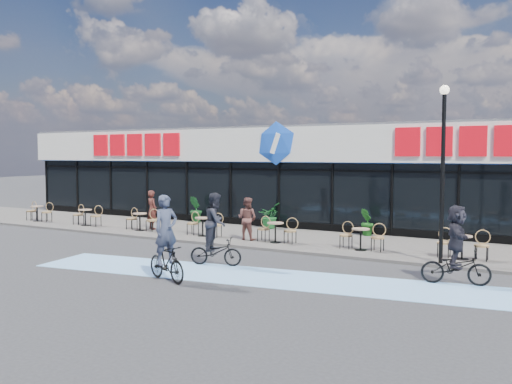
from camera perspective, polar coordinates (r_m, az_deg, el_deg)
ground at (r=18.15m, az=-7.66°, el=-6.61°), size 120.00×120.00×0.00m
sidewalk at (r=21.85m, az=-0.53°, el=-4.63°), size 44.00×5.00×0.10m
bike_lane at (r=14.80m, az=1.38°, el=-8.98°), size 14.17×4.13×0.01m
building at (r=26.47m, az=5.32°, el=1.84°), size 30.60×6.57×4.75m
lamp_post at (r=16.81m, az=19.08°, el=3.35°), size 0.28×0.28×5.23m
bistro_set_0 at (r=28.21m, az=-21.89°, el=-1.93°), size 1.54×0.62×0.90m
bistro_set_1 at (r=25.78m, az=-17.38°, el=-2.36°), size 1.54×0.62×0.90m
bistro_set_2 at (r=23.55m, az=-11.97°, el=-2.85°), size 1.54×0.62×0.90m
bistro_set_3 at (r=21.57m, az=-5.50°, el=-3.40°), size 1.54×0.62×0.90m
bistro_set_4 at (r=19.92m, az=2.18°, el=-4.00°), size 1.54×0.62×0.90m
bistro_set_5 at (r=18.69m, az=11.05°, el=-4.61°), size 1.54×0.62×0.90m
bistro_set_6 at (r=17.96m, az=20.92°, el=-5.15°), size 1.54×0.62×0.90m
potted_plant_left at (r=25.67m, az=-6.32°, el=-1.83°), size 0.88×0.89×1.26m
potted_plant_mid at (r=23.61m, az=1.37°, el=-2.50°), size 1.10×1.19×1.11m
potted_plant_right at (r=21.91m, az=11.64°, el=-3.11°), size 0.66×0.73×1.09m
patron_left at (r=23.73m, az=-10.88°, el=-1.85°), size 0.72×0.61×1.68m
patron_right at (r=20.41m, az=-0.94°, el=-2.82°), size 0.79×0.61×1.61m
cyclist_a at (r=16.26m, az=-4.26°, el=-4.50°), size 1.68×0.99×2.19m
cyclist_b at (r=14.77m, az=20.32°, el=-5.76°), size 1.80×1.55×2.05m
cyclist_c at (r=14.43m, az=-9.43°, el=-5.95°), size 1.71×1.01×2.27m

